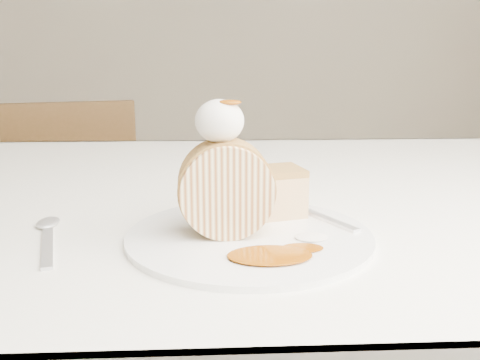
{
  "coord_description": "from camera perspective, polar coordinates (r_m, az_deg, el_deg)",
  "views": [
    {
      "loc": [
        -0.03,
        -0.59,
        0.96
      ],
      "look_at": [
        0.0,
        -0.01,
        0.82
      ],
      "focal_mm": 40.0,
      "sensor_mm": 36.0,
      "label": 1
    }
  ],
  "objects": [
    {
      "name": "whipped_cream",
      "position": [
        0.58,
        -2.19,
        6.31
      ],
      "size": [
        0.05,
        0.05,
        0.05
      ],
      "primitive_type": "ellipsoid",
      "color": "white",
      "rests_on": "roulade_slice"
    },
    {
      "name": "caramel_pool",
      "position": [
        0.54,
        3.18,
        -8.0
      ],
      "size": [
        0.1,
        0.08,
        0.0
      ],
      "primitive_type": null,
      "rotation": [
        0.0,
        0.0,
        0.26
      ],
      "color": "#894005",
      "rests_on": "plate"
    },
    {
      "name": "table",
      "position": [
        0.84,
        -0.76,
        -6.95
      ],
      "size": [
        1.4,
        0.9,
        0.75
      ],
      "color": "white",
      "rests_on": "ground"
    },
    {
      "name": "cake_chunk",
      "position": [
        0.67,
        3.93,
        -1.56
      ],
      "size": [
        0.07,
        0.07,
        0.05
      ],
      "primitive_type": "cube",
      "rotation": [
        0.0,
        0.0,
        0.26
      ],
      "color": "#B78A45",
      "rests_on": "plate"
    },
    {
      "name": "plate",
      "position": [
        0.61,
        1.0,
        -6.02
      ],
      "size": [
        0.34,
        0.34,
        0.01
      ],
      "primitive_type": "cylinder",
      "rotation": [
        0.0,
        0.0,
        0.26
      ],
      "color": "white",
      "rests_on": "table"
    },
    {
      "name": "spoon",
      "position": [
        0.62,
        -19.85,
        -6.74
      ],
      "size": [
        0.06,
        0.15,
        0.0
      ],
      "primitive_type": "cube",
      "rotation": [
        0.0,
        0.0,
        0.28
      ],
      "color": "silver",
      "rests_on": "table"
    },
    {
      "name": "caramel_drizzle",
      "position": [
        0.57,
        -1.17,
        8.87
      ],
      "size": [
        0.03,
        0.02,
        0.01
      ],
      "primitive_type": "ellipsoid",
      "color": "#894005",
      "rests_on": "whipped_cream"
    },
    {
      "name": "fork",
      "position": [
        0.66,
        8.79,
        -3.96
      ],
      "size": [
        0.1,
        0.15,
        0.0
      ],
      "primitive_type": "cube",
      "rotation": [
        0.0,
        0.0,
        0.51
      ],
      "color": "silver",
      "rests_on": "plate"
    },
    {
      "name": "roulade_slice",
      "position": [
        0.59,
        -1.49,
        -0.95
      ],
      "size": [
        0.11,
        0.06,
        0.1
      ],
      "primitive_type": "cylinder",
      "rotation": [
        1.57,
        0.0,
        0.05
      ],
      "color": "#FFEDB1",
      "rests_on": "plate"
    },
    {
      "name": "chair_far",
      "position": [
        1.67,
        -17.58,
        -3.85
      ],
      "size": [
        0.46,
        0.46,
        0.82
      ],
      "rotation": [
        0.0,
        0.0,
        3.36
      ],
      "color": "brown",
      "rests_on": "ground"
    }
  ]
}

